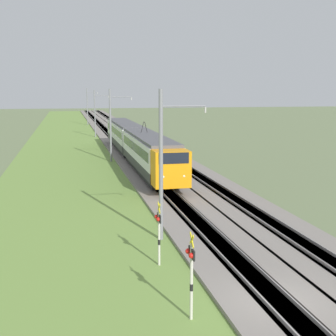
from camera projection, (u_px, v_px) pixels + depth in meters
The scene contains 13 objects.
ground_plane at pixel (277, 308), 17.58m from camera, with size 400.00×400.00×0.00m, color #6B7A51.
ballast_main at pixel (122, 147), 65.76m from camera, with size 240.00×4.40×0.30m.
ballast_adjacent at pixel (151, 147), 66.64m from camera, with size 240.00×4.40×0.30m.
track_main at pixel (122, 147), 65.76m from camera, with size 240.00×1.57×0.45m.
track_adjacent at pixel (151, 147), 66.64m from camera, with size 240.00×1.57×0.45m.
grass_verge at pixel (73, 149), 64.37m from camera, with size 240.00×13.94×0.12m.
passenger_train at pixel (135, 142), 52.85m from camera, with size 38.91×2.83×5.04m.
crossing_signal_near at pixel (191, 269), 16.21m from camera, with size 0.70×0.23×3.28m.
crossing_signal_aux at pixel (159, 229), 21.33m from camera, with size 0.70×0.23×3.09m.
catenary_mast_near at pixel (162, 165), 24.68m from camera, with size 0.22×2.56×8.18m.
catenary_mast_mid at pixel (111, 125), 52.37m from camera, with size 0.22×2.56×8.28m.
catenary_mast_far at pixel (95, 113), 80.07m from camera, with size 0.22×2.56×8.09m.
catenary_mast_distant at pixel (88, 106), 107.73m from camera, with size 0.22×2.56×8.55m.
Camera 1 is at (-15.23, 7.49, 8.11)m, focal length 50.00 mm.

